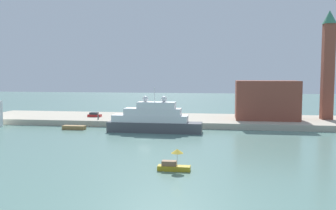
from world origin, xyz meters
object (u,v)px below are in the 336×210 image
object	(u,v)px
work_barge	(74,127)
harbor_building	(266,100)
small_motorboat	(174,163)
mooring_bollard	(168,120)
large_yacht	(153,120)
parked_car	(94,115)
person_figure	(98,117)
bell_tower	(328,62)

from	to	relation	value
work_barge	harbor_building	bearing A→B (deg)	18.61
small_motorboat	mooring_bollard	bearing A→B (deg)	99.95
small_motorboat	mooring_bollard	world-z (taller)	small_motorboat
small_motorboat	large_yacht	bearing A→B (deg)	105.82
parked_car	mooring_bollard	size ratio (longest dim) A/B	4.63
harbor_building	person_figure	distance (m)	46.46
parked_car	person_figure	distance (m)	6.91
harbor_building	parked_car	world-z (taller)	harbor_building
mooring_bollard	work_barge	bearing A→B (deg)	-163.51
large_yacht	person_figure	xyz separation A→B (m)	(-17.25, 9.44, -0.62)
work_barge	mooring_bollard	distance (m)	23.93
large_yacht	parked_car	bearing A→B (deg)	143.01
small_motorboat	bell_tower	size ratio (longest dim) A/B	0.16
parked_car	person_figure	world-z (taller)	person_figure
large_yacht	small_motorboat	distance (m)	35.46
small_motorboat	work_barge	world-z (taller)	small_motorboat
work_barge	harbor_building	distance (m)	51.96
large_yacht	harbor_building	xyz separation A→B (m)	(28.27, 17.54, 3.94)
small_motorboat	person_figure	size ratio (longest dim) A/B	2.97
small_motorboat	harbor_building	xyz separation A→B (m)	(18.62, 51.60, 5.76)
bell_tower	person_figure	world-z (taller)	bell_tower
harbor_building	person_figure	size ratio (longest dim) A/B	10.54
person_figure	parked_car	bearing A→B (deg)	118.75
parked_car	person_figure	size ratio (longest dim) A/B	2.42
person_figure	mooring_bollard	xyz separation A→B (m)	(19.55, -1.59, -0.31)
harbor_building	parked_car	size ratio (longest dim) A/B	4.35
large_yacht	bell_tower	size ratio (longest dim) A/B	0.77
large_yacht	work_barge	size ratio (longest dim) A/B	3.98
large_yacht	small_motorboat	world-z (taller)	large_yacht
small_motorboat	mooring_bollard	xyz separation A→B (m)	(-7.35, 41.92, 0.88)
work_barge	small_motorboat	bearing A→B (deg)	-49.27
person_figure	small_motorboat	bearing A→B (deg)	-58.27
bell_tower	person_figure	size ratio (longest dim) A/B	18.70
harbor_building	person_figure	xyz separation A→B (m)	(-45.52, -8.09, -4.57)
mooring_bollard	small_motorboat	bearing A→B (deg)	-80.05
parked_car	small_motorboat	bearing A→B (deg)	-58.62
parked_car	person_figure	bearing A→B (deg)	-61.25
harbor_building	large_yacht	bearing A→B (deg)	-148.19
small_motorboat	mooring_bollard	distance (m)	42.57
bell_tower	mooring_bollard	bearing A→B (deg)	-164.24
person_figure	large_yacht	bearing A→B (deg)	-28.69
large_yacht	bell_tower	world-z (taller)	bell_tower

